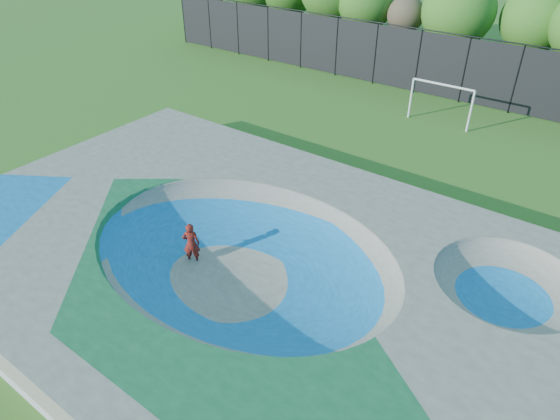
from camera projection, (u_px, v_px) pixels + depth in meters
The scene contains 7 objects.
ground at pixel (243, 281), 17.05m from camera, with size 120.00×120.00×0.00m, color #2F5F1A.
skate_deck at pixel (242, 264), 16.64m from camera, with size 22.00×14.00×1.50m, color gray.
skater at pixel (191, 243), 17.49m from camera, with size 0.60×0.39×1.65m, color red.
skateboard at pixel (193, 261), 17.93m from camera, with size 0.78×0.22×0.05m, color black.
soccer_goal at pixel (441, 96), 27.48m from camera, with size 3.56×0.12×2.35m.
fence at pixel (465, 69), 30.09m from camera, with size 48.09×0.09×4.04m.
treeline at pixel (492, 7), 31.94m from camera, with size 53.82×7.21×8.72m.
Camera 1 is at (8.71, -9.70, 11.34)m, focal length 32.00 mm.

